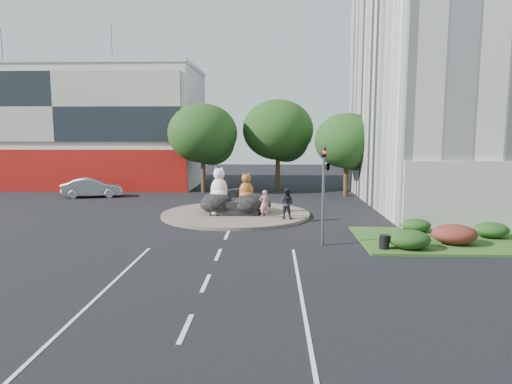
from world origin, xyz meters
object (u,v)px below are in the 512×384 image
kitten_white (264,208)px  kitten_calico (214,209)px  pedestrian_pink (264,204)px  parked_car (93,188)px  cat_tabby (246,186)px  cat_white (219,183)px  pedestrian_dark (286,203)px  litter_bin (384,242)px

kitten_white → kitten_calico: bearing=-179.5°
pedestrian_pink → parked_car: (-15.12, 10.08, -0.25)m
cat_tabby → pedestrian_pink: (1.24, -1.58, -0.94)m
cat_white → parked_car: size_ratio=0.44×
pedestrian_dark → litter_bin: (4.44, -7.03, -0.72)m
pedestrian_pink → litter_bin: bearing=112.6°
cat_tabby → parked_car: 16.32m
cat_white → parked_car: bearing=166.5°
cat_tabby → kitten_white: cat_tabby is taller
cat_white → litter_bin: bearing=-23.0°
kitten_white → pedestrian_dark: pedestrian_dark is taller
cat_tabby → litter_bin: 11.54m
pedestrian_dark → parked_car: size_ratio=0.38×
kitten_white → pedestrian_pink: pedestrian_pink is taller
cat_white → kitten_white: bearing=15.0°
cat_tabby → litter_bin: bearing=-68.2°
pedestrian_pink → parked_car: pedestrian_pink is taller
pedestrian_pink → kitten_white: bearing=-104.9°
cat_white → litter_bin: 12.71m
cat_tabby → kitten_calico: 2.67m
pedestrian_dark → cat_white: bearing=-2.4°
cat_white → kitten_white: size_ratio=2.47×
kitten_calico → litter_bin: bearing=-40.1°
kitten_calico → parked_car: size_ratio=0.17×
kitten_calico → pedestrian_pink: 3.36m
pedestrian_pink → pedestrian_dark: (1.39, -0.36, 0.09)m
pedestrian_dark → litter_bin: bearing=142.6°
pedestrian_dark → kitten_calico: bearing=9.2°
pedestrian_dark → parked_car: 19.55m
cat_white → kitten_white: cat_white is taller
kitten_white → pedestrian_dark: bearing=-56.1°
cat_white → parked_car: cat_white is taller
pedestrian_pink → pedestrian_dark: bearing=149.8°
pedestrian_pink → litter_bin: pedestrian_pink is taller
kitten_calico → kitten_white: kitten_white is taller
kitten_white → litter_bin: kitten_white is taller
kitten_white → pedestrian_dark: size_ratio=0.47×
cat_tabby → pedestrian_pink: cat_tabby is taller
kitten_calico → pedestrian_pink: bearing=-8.6°
cat_tabby → kitten_calico: bearing=-169.8°
kitten_calico → kitten_white: (3.26, 0.57, 0.02)m
kitten_white → pedestrian_dark: 2.12m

